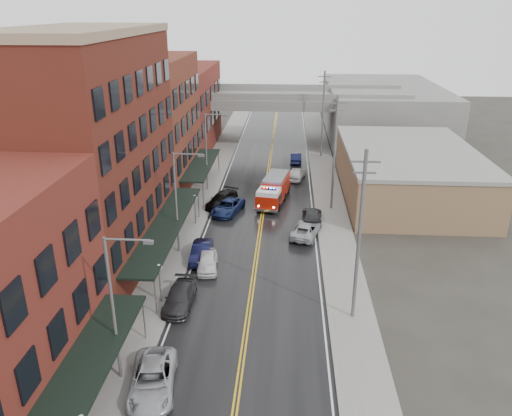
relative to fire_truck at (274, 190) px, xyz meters
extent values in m
cube|color=black|center=(-1.03, -6.63, -1.47)|extent=(11.00, 160.00, 0.02)
cube|color=slate|center=(-8.33, -6.63, -1.40)|extent=(3.00, 160.00, 0.15)
cube|color=slate|center=(6.27, -6.63, -1.40)|extent=(3.00, 160.00, 0.15)
cube|color=gray|center=(-6.68, -6.63, -1.40)|extent=(0.30, 160.00, 0.15)
cube|color=gray|center=(4.62, -6.63, -1.40)|extent=(0.30, 160.00, 0.15)
cube|color=#511E15|center=(-14.33, -13.63, 7.52)|extent=(9.00, 20.00, 18.00)
cube|color=maroon|center=(-14.33, 3.87, 6.02)|extent=(9.00, 15.00, 15.00)
cube|color=maroon|center=(-14.33, 21.37, 4.52)|extent=(9.00, 20.00, 12.00)
cube|color=#8A654A|center=(14.97, 3.37, 1.02)|extent=(14.00, 22.00, 5.00)
cube|color=slate|center=(16.97, 33.37, 2.52)|extent=(18.00, 30.00, 8.00)
cube|color=black|center=(-8.53, -32.63, 1.52)|extent=(2.60, 16.00, 0.18)
cylinder|color=slate|center=(-7.38, -25.03, 0.02)|extent=(0.10, 0.10, 3.00)
cube|color=black|center=(-8.53, -13.63, 1.52)|extent=(2.60, 18.00, 0.18)
cylinder|color=slate|center=(-7.38, -22.23, 0.02)|extent=(0.10, 0.10, 3.00)
cylinder|color=slate|center=(-7.38, -5.03, 0.02)|extent=(0.10, 0.10, 3.00)
cube|color=black|center=(-8.53, 3.87, 1.52)|extent=(2.60, 13.00, 0.18)
cylinder|color=slate|center=(-7.38, -2.23, 0.02)|extent=(0.10, 0.10, 3.00)
cylinder|color=slate|center=(-7.38, 9.97, 0.02)|extent=(0.10, 0.10, 3.00)
cylinder|color=#59595B|center=(-7.43, -20.63, -0.08)|extent=(0.14, 0.14, 2.80)
sphere|color=silver|center=(-7.43, -20.63, 1.42)|extent=(0.44, 0.44, 0.44)
cylinder|color=#59595B|center=(-7.43, -6.63, -0.08)|extent=(0.14, 0.14, 2.80)
sphere|color=silver|center=(-7.43, -6.63, 1.42)|extent=(0.44, 0.44, 0.44)
cylinder|color=#59595B|center=(-7.83, -28.63, 3.02)|extent=(0.18, 0.18, 9.00)
cylinder|color=#59595B|center=(-6.63, -28.63, 7.42)|extent=(2.40, 0.12, 0.12)
cube|color=#59595B|center=(-5.53, -28.63, 7.32)|extent=(0.50, 0.22, 0.18)
cylinder|color=#59595B|center=(-7.83, -12.63, 3.02)|extent=(0.18, 0.18, 9.00)
cylinder|color=#59595B|center=(-6.63, -12.63, 7.42)|extent=(2.40, 0.12, 0.12)
cube|color=#59595B|center=(-5.53, -12.63, 7.32)|extent=(0.50, 0.22, 0.18)
cylinder|color=#59595B|center=(-7.83, 3.37, 3.02)|extent=(0.18, 0.18, 9.00)
cylinder|color=#59595B|center=(-6.63, 3.37, 7.42)|extent=(2.40, 0.12, 0.12)
cube|color=#59595B|center=(-5.53, 3.37, 7.32)|extent=(0.50, 0.22, 0.18)
cylinder|color=#59595B|center=(6.17, -21.63, 4.52)|extent=(0.24, 0.24, 12.00)
cube|color=#59595B|center=(6.17, -21.63, 9.72)|extent=(1.80, 0.12, 0.12)
cube|color=#59595B|center=(6.17, -21.63, 9.02)|extent=(1.40, 0.12, 0.12)
cylinder|color=#59595B|center=(6.17, -1.63, 4.52)|extent=(0.24, 0.24, 12.00)
cube|color=#59595B|center=(6.17, -1.63, 9.72)|extent=(1.80, 0.12, 0.12)
cube|color=#59595B|center=(6.17, -1.63, 9.02)|extent=(1.40, 0.12, 0.12)
cylinder|color=#59595B|center=(6.17, 18.37, 4.52)|extent=(0.24, 0.24, 12.00)
cube|color=#59595B|center=(6.17, 18.37, 9.72)|extent=(1.80, 0.12, 0.12)
cube|color=#59595B|center=(6.17, 18.37, 9.02)|extent=(1.40, 0.12, 0.12)
cube|color=slate|center=(-1.03, 25.37, 5.27)|extent=(40.00, 10.00, 1.50)
cube|color=slate|center=(-12.03, 25.37, 1.52)|extent=(1.60, 8.00, 6.00)
cube|color=slate|center=(9.97, 25.37, 1.52)|extent=(1.60, 8.00, 6.00)
cube|color=#A31607|center=(0.21, 1.16, -0.02)|extent=(3.22, 5.50, 1.97)
cube|color=#A31607|center=(-0.44, -2.45, -0.30)|extent=(2.74, 2.82, 1.41)
cube|color=silver|center=(-0.44, -2.45, 0.64)|extent=(2.59, 2.61, 0.47)
cube|color=black|center=(-0.40, -2.26, -0.02)|extent=(2.60, 1.90, 0.75)
cube|color=slate|center=(0.21, 1.16, 1.11)|extent=(2.92, 5.09, 0.28)
cube|color=black|center=(-0.44, -2.45, 0.95)|extent=(1.53, 0.52, 0.13)
sphere|color=#FF0C0C|center=(-0.95, -2.36, 1.02)|extent=(0.19, 0.19, 0.19)
sphere|color=#1933FF|center=(0.07, -2.54, 1.02)|extent=(0.19, 0.19, 0.19)
cylinder|color=black|center=(-1.47, -2.36, -1.01)|extent=(0.98, 0.49, 0.94)
cylinder|color=black|center=(0.57, -2.72, -1.01)|extent=(0.98, 0.49, 0.94)
cylinder|color=black|center=(-0.89, 0.88, -1.01)|extent=(0.98, 0.49, 0.94)
cylinder|color=black|center=(1.14, 0.52, -1.01)|extent=(0.98, 0.49, 0.94)
cylinder|color=black|center=(-0.48, 3.19, -1.01)|extent=(0.98, 0.49, 0.94)
cylinder|color=black|center=(1.55, 2.83, -1.01)|extent=(0.98, 0.49, 0.94)
imported|color=#A8ABB0|center=(-5.74, -29.44, -0.75)|extent=(3.15, 5.55, 1.46)
imported|color=#2A2A2C|center=(-6.02, -20.93, -0.80)|extent=(1.95, 4.69, 1.35)
imported|color=white|center=(-4.88, -15.43, -0.80)|extent=(2.04, 4.12, 1.35)
imported|color=black|center=(-5.65, -13.83, -0.77)|extent=(1.53, 4.30, 1.41)
imported|color=#152250|center=(-4.63, -3.43, -0.79)|extent=(3.55, 5.39, 1.38)
imported|color=black|center=(-5.49, -1.55, -0.75)|extent=(3.58, 5.39, 1.45)
imported|color=#A8ABB0|center=(3.28, -8.55, -0.81)|extent=(3.37, 5.21, 1.33)
imported|color=#29292C|center=(3.97, -5.34, -0.79)|extent=(2.18, 4.86, 1.38)
imported|color=silver|center=(2.57, 8.02, -0.72)|extent=(2.69, 4.73, 1.52)
imported|color=black|center=(2.57, 15.26, -0.78)|extent=(1.49, 4.23, 1.39)
camera|label=1|loc=(1.44, -51.09, 18.42)|focal=35.00mm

